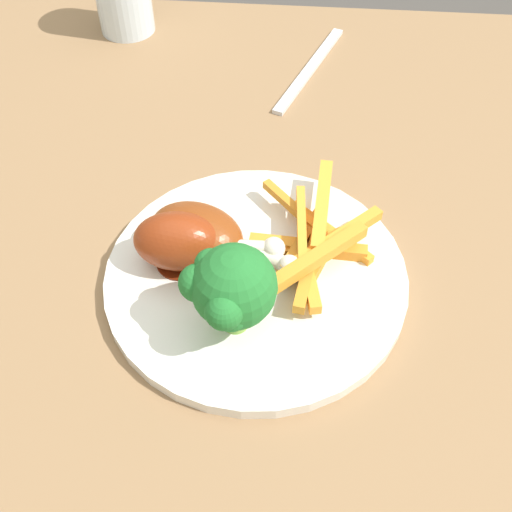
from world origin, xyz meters
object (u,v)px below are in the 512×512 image
Objects in this scene: chicken_drumstick_near at (201,235)px; dinner_plate at (256,276)px; broccoli_floret_front at (229,289)px; carrot_fries_pile at (314,242)px; fork at (310,69)px; chicken_drumstick_far at (184,242)px; dining_table at (272,319)px.

dinner_plate is at bearing -20.19° from chicken_drumstick_near.
carrot_fries_pile is at bearing 51.98° from broccoli_floret_front.
carrot_fries_pile is 1.17× the size of chicken_drumstick_near.
fork is (-0.01, 0.30, -0.02)m from carrot_fries_pile.
chicken_drumstick_near is 0.02m from chicken_drumstick_far.
chicken_drumstick_near reaches higher than dinner_plate.
chicken_drumstick_far reaches higher than dinner_plate.
dining_table is 0.16m from chicken_drumstick_far.
chicken_drumstick_far is at bearing -170.51° from carrot_fries_pile.
broccoli_floret_front is 0.08m from chicken_drumstick_near.
fork reaches higher than dining_table.
dining_table is at bearing 19.14° from chicken_drumstick_far.
carrot_fries_pile is at bearing -13.07° from dining_table.
broccoli_floret_front is 0.50× the size of carrot_fries_pile.
carrot_fries_pile is at bearing 26.36° from dinner_plate.
chicken_drumstick_near is at bearing -167.57° from dining_table.
carrot_fries_pile is 0.11m from chicken_drumstick_far.
chicken_drumstick_near is 1.11× the size of chicken_drumstick_far.
chicken_drumstick_near is (-0.05, 0.02, 0.03)m from dinner_plate.
fork is at bearing 74.44° from chicken_drumstick_near.
broccoli_floret_front reaches higher than carrot_fries_pile.
chicken_drumstick_far reaches higher than chicken_drumstick_near.
dining_table is at bearing -163.95° from fork.
broccoli_floret_front is (-0.03, -0.09, 0.16)m from dining_table.
fork is at bearing 83.42° from dinner_plate.
dining_table is 0.15m from chicken_drumstick_near.
chicken_drumstick_far is 0.33m from fork.
carrot_fries_pile is at bearing -157.47° from fork.
chicken_drumstick_far is at bearing -160.86° from dining_table.
chicken_drumstick_far is (-0.01, -0.01, 0.00)m from chicken_drumstick_near.
dining_table is 0.31m from fork.
broccoli_floret_front reaches higher than dining_table.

